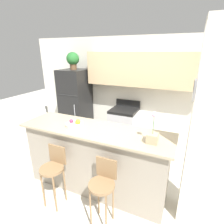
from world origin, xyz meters
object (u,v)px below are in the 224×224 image
refrigerator (76,104)px  orchid_vase (153,135)px  bar_stool_left (54,168)px  potted_plant_on_fridge (73,60)px  bar_stool_right (103,184)px  fruit_bowl (75,124)px  stove_range (124,127)px

refrigerator → orchid_vase: refrigerator is taller
refrigerator → bar_stool_left: bearing=-63.7°
potted_plant_on_fridge → bar_stool_left: bearing=-63.7°
refrigerator → bar_stool_right: bearing=-48.6°
bar_stool_left → potted_plant_on_fridge: potted_plant_on_fridge is taller
refrigerator → bar_stool_right: refrigerator is taller
potted_plant_on_fridge → fruit_bowl: (1.09, -1.58, -0.89)m
refrigerator → potted_plant_on_fridge: potted_plant_on_fridge is taller
potted_plant_on_fridge → orchid_vase: (2.31, -1.62, -0.83)m
fruit_bowl → bar_stool_right: bearing=-33.8°
refrigerator → fruit_bowl: bearing=-55.3°
stove_range → bar_stool_left: 2.15m
refrigerator → bar_stool_right: 2.77m
refrigerator → stove_range: 1.40m
bar_stool_left → potted_plant_on_fridge: (-1.02, 2.06, 1.41)m
bar_stool_left → bar_stool_right: 0.80m
stove_range → potted_plant_on_fridge: potted_plant_on_fridge is taller
refrigerator → bar_stool_right: size_ratio=1.93×
bar_stool_left → orchid_vase: size_ratio=2.20×
bar_stool_right → fruit_bowl: size_ratio=3.36×
bar_stool_left → bar_stool_right: (0.80, 0.00, 0.00)m
stove_range → fruit_bowl: (-0.23, -1.64, 0.67)m
stove_range → bar_stool_left: size_ratio=1.16×
bar_stool_right → orchid_vase: 0.89m
bar_stool_left → potted_plant_on_fridge: size_ratio=2.26×
bar_stool_right → orchid_vase: (0.50, 0.44, 0.59)m
orchid_vase → bar_stool_right: bearing=-138.3°
stove_range → fruit_bowl: bearing=-98.1°
orchid_vase → stove_range: bearing=120.4°
bar_stool_right → potted_plant_on_fridge: potted_plant_on_fridge is taller
stove_range → bar_stool_right: 2.18m
bar_stool_left → fruit_bowl: fruit_bowl is taller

